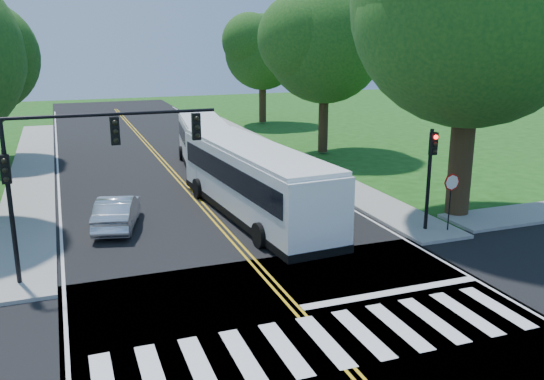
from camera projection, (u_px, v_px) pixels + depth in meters
name	position (u px, v px, depth m)	size (l,w,h in m)	color
ground	(317.00, 333.00, 16.60)	(140.00, 140.00, 0.00)	#1A4511
road	(185.00, 186.00, 32.90)	(14.00, 96.00, 0.01)	black
cross_road	(317.00, 333.00, 16.60)	(60.00, 12.00, 0.01)	black
center_line	(172.00, 171.00, 36.53)	(0.36, 70.00, 0.01)	gold
edge_line_w	(58.00, 180.00, 34.23)	(0.12, 70.00, 0.01)	silver
edge_line_e	(272.00, 164.00, 38.82)	(0.12, 70.00, 0.01)	silver
crosswalk	(325.00, 341.00, 16.14)	(12.60, 3.00, 0.01)	silver
stop_bar	(392.00, 292.00, 19.23)	(6.60, 0.40, 0.01)	silver
sidewalk_nw	(33.00, 171.00, 36.43)	(2.60, 40.00, 0.15)	gray
sidewalk_ne	(277.00, 153.00, 42.02)	(2.60, 40.00, 0.15)	gray
tree_ne_big	(474.00, 5.00, 25.08)	(10.80, 10.80, 14.91)	#312413
tree_east_mid	(325.00, 43.00, 40.20)	(8.40, 8.40, 11.93)	#312413
tree_east_far	(262.00, 52.00, 55.28)	(7.20, 7.20, 10.34)	#312413
signal_nw	(81.00, 157.00, 19.33)	(7.15, 0.46, 5.66)	black
signal_ne	(430.00, 166.00, 24.44)	(0.30, 0.46, 4.40)	black
stop_sign	(451.00, 188.00, 24.53)	(0.76, 0.08, 2.53)	black
bus_lead	(254.00, 180.00, 26.93)	(3.87, 13.22, 3.38)	white
bus_follow	(206.00, 146.00, 36.28)	(4.09, 12.14, 3.08)	white
hatchback	(117.00, 212.00, 25.57)	(1.57, 4.50, 1.48)	silver
suv	(304.00, 190.00, 29.48)	(2.29, 4.96, 1.38)	silver
dark_sedan	(295.00, 177.00, 32.40)	(1.75, 4.30, 1.25)	black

